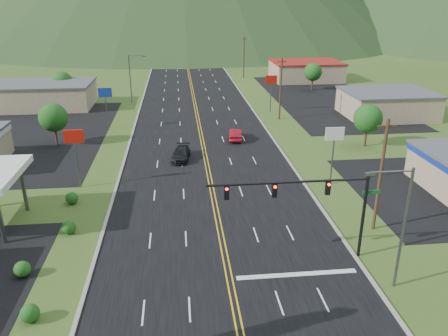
{
  "coord_description": "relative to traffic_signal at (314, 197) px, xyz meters",
  "views": [
    {
      "loc": [
        -3.24,
        -14.28,
        19.15
      ],
      "look_at": [
        0.74,
        22.58,
        4.5
      ],
      "focal_mm": 35.0,
      "sensor_mm": 36.0,
      "label": 1
    }
  ],
  "objects": [
    {
      "name": "tree_east_a",
      "position": [
        15.52,
        26.0,
        -1.44
      ],
      "size": [
        3.84,
        3.84,
        5.82
      ],
      "color": "#382314",
      "rests_on": "ground"
    },
    {
      "name": "car_red_far",
      "position": [
        -1.66,
        30.74,
        -4.54
      ],
      "size": [
        2.4,
        4.98,
        1.57
      ],
      "primitive_type": "imported",
      "rotation": [
        0.0,
        0.0,
        2.98
      ],
      "color": "maroon",
      "rests_on": "ground"
    },
    {
      "name": "tree_west_a",
      "position": [
        -26.48,
        31.0,
        -1.44
      ],
      "size": [
        3.84,
        3.84,
        5.82
      ],
      "color": "#382314",
      "rests_on": "ground"
    },
    {
      "name": "building_west_far",
      "position": [
        -34.48,
        54.0,
        -3.07
      ],
      "size": [
        18.4,
        11.4,
        4.5
      ],
      "color": "tan",
      "rests_on": "ground"
    },
    {
      "name": "pole_sign_west_b",
      "position": [
        -20.48,
        38.0,
        -0.28
      ],
      "size": [
        2.0,
        0.18,
        6.4
      ],
      "color": "#59595E",
      "rests_on": "ground"
    },
    {
      "name": "pole_sign_east_a",
      "position": [
        6.52,
        14.0,
        -0.28
      ],
      "size": [
        2.0,
        0.18,
        6.4
      ],
      "color": "#59595E",
      "rests_on": "ground"
    },
    {
      "name": "pole_sign_east_b",
      "position": [
        6.52,
        46.0,
        -0.28
      ],
      "size": [
        2.0,
        0.18,
        6.4
      ],
      "color": "#59595E",
      "rests_on": "ground"
    },
    {
      "name": "traffic_signal",
      "position": [
        0.0,
        0.0,
        0.0
      ],
      "size": [
        13.1,
        0.43,
        7.0
      ],
      "color": "black",
      "rests_on": "ground"
    },
    {
      "name": "pole_sign_west_a",
      "position": [
        -20.48,
        16.0,
        -0.28
      ],
      "size": [
        2.0,
        0.18,
        6.4
      ],
      "color": "#59595E",
      "rests_on": "ground"
    },
    {
      "name": "utility_pole_c",
      "position": [
        7.02,
        81.0,
        -0.2
      ],
      "size": [
        1.6,
        0.28,
        10.0
      ],
      "color": "#382314",
      "rests_on": "ground"
    },
    {
      "name": "tree_east_b",
      "position": [
        19.52,
        64.0,
        -1.44
      ],
      "size": [
        3.84,
        3.84,
        5.82
      ],
      "color": "#382314",
      "rests_on": "ground"
    },
    {
      "name": "car_dark_mid",
      "position": [
        -9.55,
        23.4,
        -4.61
      ],
      "size": [
        2.71,
        5.21,
        1.44
      ],
      "primitive_type": "imported",
      "rotation": [
        0.0,
        0.0,
        -0.14
      ],
      "color": "black",
      "rests_on": "ground"
    },
    {
      "name": "building_east_mid",
      "position": [
        25.52,
        41.0,
        -3.17
      ],
      "size": [
        14.4,
        11.4,
        4.3
      ],
      "color": "tan",
      "rests_on": "ground"
    },
    {
      "name": "streetlight_east",
      "position": [
        4.7,
        -4.0,
        -0.15
      ],
      "size": [
        3.28,
        0.25,
        9.0
      ],
      "color": "#59595E",
      "rests_on": "ground"
    },
    {
      "name": "utility_pole_d",
      "position": [
        7.02,
        121.0,
        -0.2
      ],
      "size": [
        1.6,
        0.28,
        10.0
      ],
      "color": "#382314",
      "rests_on": "ground"
    },
    {
      "name": "utility_pole_a",
      "position": [
        7.02,
        4.0,
        -0.2
      ],
      "size": [
        1.6,
        0.28,
        10.0
      ],
      "color": "#382314",
      "rests_on": "ground"
    },
    {
      "name": "utility_pole_b",
      "position": [
        7.02,
        41.0,
        -0.2
      ],
      "size": [
        1.6,
        0.28,
        10.0
      ],
      "color": "#382314",
      "rests_on": "ground"
    },
    {
      "name": "tree_west_b",
      "position": [
        -31.48,
        58.0,
        -1.44
      ],
      "size": [
        3.84,
        3.84,
        5.82
      ],
      "color": "#382314",
      "rests_on": "ground"
    },
    {
      "name": "building_east_far",
      "position": [
        21.52,
        76.0,
        -3.07
      ],
      "size": [
        16.4,
        12.4,
        4.5
      ],
      "color": "tan",
      "rests_on": "ground"
    },
    {
      "name": "streetlight_west",
      "position": [
        -18.16,
        56.0,
        -0.15
      ],
      "size": [
        3.28,
        0.25,
        9.0
      ],
      "color": "#59595E",
      "rests_on": "ground"
    }
  ]
}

